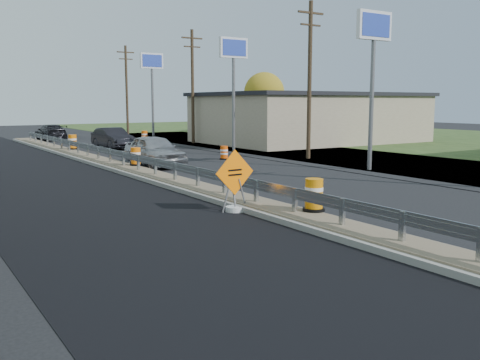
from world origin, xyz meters
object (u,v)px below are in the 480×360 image
barrel_median_mid (136,157)px  barrel_shoulder_far (145,137)px  car_silver (155,151)px  caution_sign (235,196)px  barrel_median_near (314,196)px  car_dark_mid (113,138)px  barrel_median_far (73,142)px  car_dark_far (51,132)px  barrel_shoulder_near (224,153)px

barrel_median_mid → barrel_shoulder_far: size_ratio=0.96×
barrel_median_mid → car_silver: car_silver is taller
caution_sign → barrel_shoulder_far: caution_sign is taller
barrel_median_near → car_dark_mid: 27.30m
barrel_median_far → car_dark_mid: 3.93m
barrel_shoulder_far → car_dark_far: size_ratio=0.19×
caution_sign → barrel_median_far: caution_sign is taller
barrel_median_near → barrel_shoulder_near: bearing=67.8°
barrel_median_far → car_dark_far: (1.81, 13.53, 0.01)m
barrel_median_far → car_dark_mid: size_ratio=0.21×
barrel_median_near → car_dark_mid: car_dark_mid is taller
car_silver → car_dark_far: bearing=89.6°
barrel_median_far → car_silver: 10.47m
barrel_shoulder_near → barrel_shoulder_far: size_ratio=0.85×
barrel_median_far → car_dark_mid: bearing=27.0°
barrel_shoulder_near → car_dark_far: bearing=101.4°
barrel_shoulder_far → barrel_shoulder_near: bearing=-96.1°
caution_sign → barrel_median_far: (1.43, 23.17, 0.21)m
barrel_shoulder_near → car_dark_far: (-4.66, 23.05, 0.33)m
barrel_median_mid → car_dark_mid: 13.62m
barrel_median_mid → barrel_shoulder_near: bearing=16.1°
barrel_shoulder_far → car_silver: car_silver is taller
caution_sign → barrel_shoulder_far: 31.56m
caution_sign → barrel_median_mid: 11.88m
caution_sign → barrel_median_near: size_ratio=2.04×
barrel_median_near → car_dark_mid: bearing=82.7°
car_dark_far → caution_sign: bearing=84.8°
barrel_median_mid → car_dark_far: 24.97m
caution_sign → car_dark_far: caution_sign is taller
caution_sign → barrel_median_far: size_ratio=1.97×
barrel_shoulder_near → barrel_shoulder_far: barrel_shoulder_far is taller
barrel_shoulder_far → barrel_median_far: bearing=-140.1°
car_dark_mid → barrel_shoulder_near: bearing=-78.7°
caution_sign → barrel_median_mid: (1.45, 11.79, 0.17)m
caution_sign → car_dark_mid: bearing=75.4°
barrel_median_mid → barrel_shoulder_far: 20.02m
caution_sign → car_silver: bearing=73.6°
barrel_median_mid → caution_sign: bearing=-97.0°
barrel_shoulder_near → barrel_shoulder_far: bearing=83.9°
barrel_median_near → barrel_shoulder_near: (6.45, 15.77, -0.30)m
barrel_median_far → car_dark_far: bearing=82.4°
barrel_median_near → car_silver: 15.01m
barrel_median_mid → barrel_median_far: (-0.02, 11.38, 0.04)m
barrel_shoulder_near → car_dark_mid: (-2.96, 11.30, 0.38)m
caution_sign → barrel_median_near: 2.57m
car_silver → car_dark_mid: (1.98, 12.14, -0.06)m
car_dark_mid → barrel_median_far: bearing=-156.5°
barrel_median_near → barrel_median_far: 25.29m
barrel_shoulder_far → car_silver: bearing=-111.2°
caution_sign → barrel_shoulder_far: bearing=68.8°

